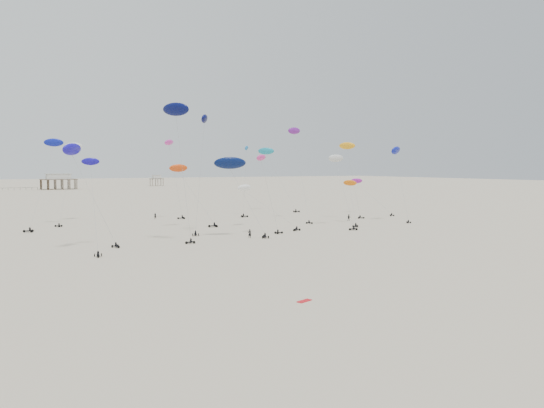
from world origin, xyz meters
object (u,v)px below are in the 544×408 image
rig_4 (79,164)px  pavilion_small (157,181)px  rig_9 (189,185)px  spectator_0 (250,238)px  pavilion_main (59,182)px  rig_0 (297,148)px

rig_4 → pavilion_small: bearing=-124.4°
rig_9 → spectator_0: bearing=-163.5°
spectator_0 → pavilion_main: bearing=-78.1°
pavilion_small → rig_4: (-93.91, -286.13, 11.08)m
pavilion_main → rig_4: rig_4 is taller
pavilion_small → rig_4: size_ratio=0.49×
rig_9 → pavilion_main: bearing=7.8°
pavilion_small → spectator_0: pavilion_small is taller
pavilion_main → rig_9: bearing=-89.1°
rig_0 → rig_4: bearing=7.3°
rig_4 → spectator_0: rig_4 is taller
pavilion_small → rig_9: size_ratio=0.59×
pavilion_small → spectator_0: bearing=-102.2°
rig_9 → spectator_0: rig_9 is taller
rig_4 → spectator_0: 34.83m
rig_4 → spectator_0: (31.63, -0.75, -14.57)m
pavilion_main → rig_9: size_ratio=1.37×
pavilion_small → rig_0: rig_0 is taller
rig_4 → spectator_0: bearing=162.4°
pavilion_main → rig_0: (34.84, -229.45, 14.78)m
pavilion_small → rig_4: 301.35m
rig_0 → spectator_0: (-27.11, -27.44, -19.00)m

